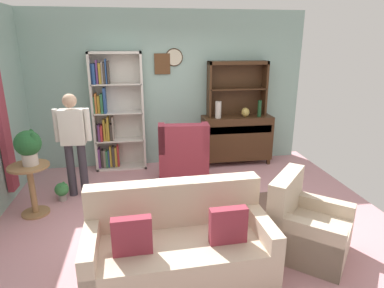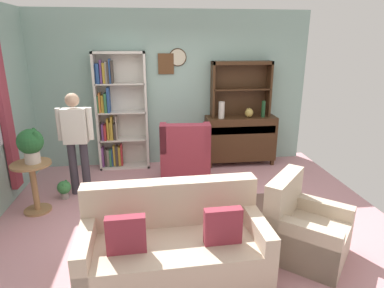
# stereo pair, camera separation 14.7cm
# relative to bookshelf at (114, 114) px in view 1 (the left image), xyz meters

# --- Properties ---
(ground_plane) EXTENTS (5.40, 4.60, 0.02)m
(ground_plane) POSITION_rel_bookshelf_xyz_m (1.03, -1.94, -1.03)
(ground_plane) COLOR #C68C93
(wall_back) EXTENTS (5.00, 0.09, 2.80)m
(wall_back) POSITION_rel_bookshelf_xyz_m (1.03, 0.19, 0.39)
(wall_back) COLOR #93B7AD
(wall_back) RESTS_ON ground_plane
(area_rug) EXTENTS (2.86, 1.61, 0.01)m
(area_rug) POSITION_rel_bookshelf_xyz_m (1.23, -2.24, -1.01)
(area_rug) COLOR brown
(area_rug) RESTS_ON ground_plane
(bookshelf) EXTENTS (0.90, 0.30, 2.10)m
(bookshelf) POSITION_rel_bookshelf_xyz_m (0.00, 0.00, 0.00)
(bookshelf) COLOR silver
(bookshelf) RESTS_ON ground_plane
(sideboard) EXTENTS (1.30, 0.45, 0.92)m
(sideboard) POSITION_rel_bookshelf_xyz_m (2.26, -0.08, -0.51)
(sideboard) COLOR #422816
(sideboard) RESTS_ON ground_plane
(sideboard_hutch) EXTENTS (1.10, 0.26, 1.00)m
(sideboard_hutch) POSITION_rel_bookshelf_xyz_m (2.26, 0.03, 0.54)
(sideboard_hutch) COLOR #422816
(sideboard_hutch) RESTS_ON sideboard
(vase_tall) EXTENTS (0.11, 0.11, 0.30)m
(vase_tall) POSITION_rel_bookshelf_xyz_m (1.87, -0.16, 0.05)
(vase_tall) COLOR beige
(vase_tall) RESTS_ON sideboard
(vase_round) EXTENTS (0.15, 0.15, 0.17)m
(vase_round) POSITION_rel_bookshelf_xyz_m (2.39, -0.15, -0.01)
(vase_round) COLOR tan
(vase_round) RESTS_ON sideboard
(bottle_wine) EXTENTS (0.07, 0.07, 0.30)m
(bottle_wine) POSITION_rel_bookshelf_xyz_m (2.65, -0.17, 0.05)
(bottle_wine) COLOR #194223
(bottle_wine) RESTS_ON sideboard
(couch_floral) EXTENTS (1.83, 0.91, 0.90)m
(couch_floral) POSITION_rel_bookshelf_xyz_m (0.78, -3.08, -0.71)
(couch_floral) COLOR beige
(couch_floral) RESTS_ON ground_plane
(armchair_floral) EXTENTS (1.08, 1.08, 0.88)m
(armchair_floral) POSITION_rel_bookshelf_xyz_m (2.21, -2.94, -0.73)
(armchair_floral) COLOR beige
(armchair_floral) RESTS_ON ground_plane
(wingback_chair) EXTENTS (0.84, 0.86, 1.05)m
(wingback_chair) POSITION_rel_bookshelf_xyz_m (1.13, -0.87, -0.63)
(wingback_chair) COLOR maroon
(wingback_chair) RESTS_ON ground_plane
(plant_stand) EXTENTS (0.52, 0.52, 0.71)m
(plant_stand) POSITION_rel_bookshelf_xyz_m (-1.02, -1.57, -0.58)
(plant_stand) COLOR #997047
(plant_stand) RESTS_ON ground_plane
(potted_plant_large) EXTENTS (0.34, 0.34, 0.46)m
(potted_plant_large) POSITION_rel_bookshelf_xyz_m (-0.98, -1.55, -0.04)
(potted_plant_large) COLOR beige
(potted_plant_large) RESTS_ON plant_stand
(potted_plant_small) EXTENTS (0.20, 0.20, 0.28)m
(potted_plant_small) POSITION_rel_bookshelf_xyz_m (-0.73, -1.22, -0.86)
(potted_plant_small) COLOR gray
(potted_plant_small) RESTS_ON ground_plane
(person_reading) EXTENTS (0.52, 0.21, 1.56)m
(person_reading) POSITION_rel_bookshelf_xyz_m (-0.51, -1.05, -0.11)
(person_reading) COLOR #38333D
(person_reading) RESTS_ON ground_plane
(coffee_table) EXTENTS (0.80, 0.50, 0.42)m
(coffee_table) POSITION_rel_bookshelf_xyz_m (0.73, -2.25, -0.66)
(coffee_table) COLOR #422816
(coffee_table) RESTS_ON ground_plane
(book_stack) EXTENTS (0.20, 0.16, 0.07)m
(book_stack) POSITION_rel_bookshelf_xyz_m (0.86, -2.17, -0.56)
(book_stack) COLOR #723F7F
(book_stack) RESTS_ON coffee_table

